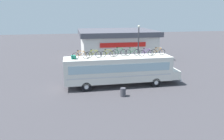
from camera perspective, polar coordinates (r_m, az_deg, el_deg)
The scene contains 13 objects.
ground_plane at distance 23.69m, azimuth 1.63°, elevation -4.10°, with size 120.00×120.00×0.00m, color #423F44.
bus at distance 23.19m, azimuth 2.13°, elevation 0.27°, with size 12.61×2.65×3.19m.
luggage_bag_1 at distance 22.15m, azimuth -10.11°, elevation 3.36°, with size 0.52×0.48×0.36m, color #1E7F66.
rooftop_bicycle_1 at distance 21.84m, azimuth -8.24°, elevation 3.81°, with size 1.75×0.44×0.92m.
rooftop_bicycle_2 at distance 22.35m, azimuth -4.85°, elevation 4.15°, with size 1.67×0.44×0.90m.
rooftop_bicycle_3 at distance 22.72m, azimuth -1.11°, elevation 4.34°, with size 1.64×0.44×0.86m.
rooftop_bicycle_4 at distance 23.18m, azimuth 1.96°, elevation 4.66°, with size 1.69×0.44×0.98m.
rooftop_bicycle_5 at distance 23.59m, azimuth 5.39°, elevation 4.72°, with size 1.69×0.44×0.90m.
rooftop_bicycle_6 at distance 23.46m, azimuth 9.05°, elevation 4.51°, with size 1.63×0.44×0.86m.
rooftop_bicycle_7 at distance 24.29m, azimuth 12.05°, elevation 4.74°, with size 1.67×0.44×0.89m.
roadside_building at distance 39.12m, azimuth 1.20°, elevation 7.19°, with size 13.28×10.74×4.67m.
trash_bin at distance 20.62m, azimuth 2.93°, elevation -5.86°, with size 0.52×0.52×0.83m, color #3F3F47.
street_lamp at distance 27.89m, azimuth 6.97°, elevation 6.17°, with size 0.29×0.29×6.20m.
Camera 1 is at (-4.84, -21.84, 7.80)m, focal length 34.54 mm.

